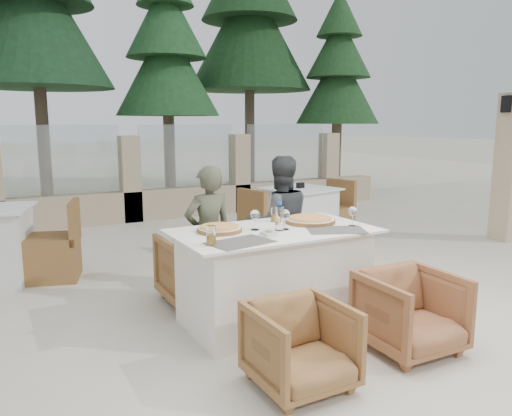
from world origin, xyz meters
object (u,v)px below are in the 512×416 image
water_bottle (279,216)px  bg_table_b (300,217)px  armchair_far_right (282,263)px  diner_right (280,223)px  pizza_right (310,219)px  wine_glass_near (285,218)px  wine_glass_centre (255,219)px  armchair_near_right (410,312)px  pizza_left (219,229)px  diner_left (209,235)px  wine_glass_corner (353,215)px  olive_dish (269,233)px  beer_glass_right (274,214)px  armchair_near_left (301,346)px  beer_glass_left (211,235)px  armchair_far_left (200,268)px  dining_table (274,276)px

water_bottle → bg_table_b: 2.65m
armchair_far_right → diner_right: size_ratio=0.46×
pizza_right → wine_glass_near: (-0.33, -0.13, 0.06)m
wine_glass_centre → armchair_near_right: 1.35m
armchair_near_right → pizza_left: bearing=134.9°
diner_left → wine_glass_corner: bearing=133.8°
pizza_left → olive_dish: size_ratio=3.23×
olive_dish → beer_glass_right: bearing=54.9°
diner_left → armchair_near_left: bearing=83.3°
diner_left → diner_right: diner_right is taller
wine_glass_corner → beer_glass_right: wine_glass_corner is taller
beer_glass_left → olive_dish: size_ratio=1.26×
beer_glass_left → armchair_far_right: size_ratio=0.23×
wine_glass_centre → olive_dish: 0.25m
water_bottle → armchair_near_right: water_bottle is taller
pizza_left → armchair_far_right: pizza_left is taller
beer_glass_left → armchair_far_right: 1.52m
olive_dish → armchair_far_right: 1.15m
pizza_left → armchair_far_left: (0.06, 0.57, -0.48)m
pizza_right → diner_left: diner_left is taller
wine_glass_centre → beer_glass_right: wine_glass_centre is taller
wine_glass_corner → beer_glass_right: bearing=134.4°
beer_glass_left → armchair_far_right: beer_glass_left is taller
wine_glass_centre → diner_left: bearing=103.3°
armchair_near_left → bg_table_b: (1.98, 3.00, 0.12)m
olive_dish → armchair_far_left: olive_dish is taller
armchair_near_left → diner_left: (0.10, 1.63, 0.36)m
water_bottle → wine_glass_near: 0.06m
diner_right → armchair_far_left: bearing=13.6°
armchair_far_right → bg_table_b: bearing=-104.8°
wine_glass_near → diner_right: bearing=61.4°
water_bottle → armchair_near_right: 1.20m
beer_glass_left → armchair_near_right: bearing=-29.7°
pizza_right → wine_glass_corner: wine_glass_corner is taller
dining_table → beer_glass_right: 0.56m
wine_glass_near → wine_glass_corner: size_ratio=1.00×
armchair_near_right → pizza_right: bearing=101.3°
armchair_far_left → diner_right: 0.89m
armchair_near_left → diner_right: size_ratio=0.45×
pizza_right → armchair_far_right: bearing=83.4°
armchair_far_left → armchair_far_right: bearing=174.9°
dining_table → beer_glass_left: bearing=-160.6°
pizza_left → armchair_near_left: 1.23m
water_bottle → olive_dish: (-0.18, -0.14, -0.09)m
pizza_left → olive_dish: bearing=-51.1°
pizza_left → beer_glass_left: size_ratio=2.55×
armchair_far_right → wine_glass_near: bearing=83.7°
olive_dish → bg_table_b: bearing=51.6°
pizza_left → armchair_near_left: pizza_left is taller
dining_table → diner_right: (0.47, 0.69, 0.27)m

